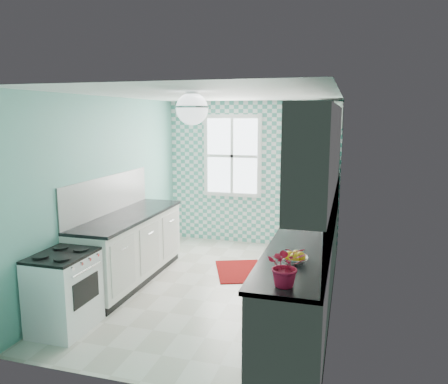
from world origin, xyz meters
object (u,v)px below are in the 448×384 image
(ceiling_light, at_px, (192,108))
(sink, at_px, (314,213))
(microwave, at_px, (316,151))
(potted_plant, at_px, (286,265))
(stove, at_px, (64,291))
(fruit_bowl, at_px, (295,260))
(fridge, at_px, (314,208))

(ceiling_light, distance_m, sink, 2.38)
(microwave, bearing_deg, potted_plant, 91.58)
(stove, xyz_separation_m, fruit_bowl, (2.40, 0.08, 0.54))
(potted_plant, bearing_deg, microwave, 91.36)
(ceiling_light, height_order, fruit_bowl, ceiling_light)
(fruit_bowl, relative_size, potted_plant, 0.69)
(fridge, xyz_separation_m, fruit_bowl, (0.09, -3.23, 0.19))
(stove, bearing_deg, fridge, 56.71)
(sink, height_order, microwave, microwave)
(fruit_bowl, distance_m, microwave, 3.31)
(ceiling_light, height_order, potted_plant, ceiling_light)
(fridge, bearing_deg, fruit_bowl, -86.75)
(fruit_bowl, bearing_deg, microwave, 91.60)
(stove, relative_size, fruit_bowl, 3.47)
(fruit_bowl, bearing_deg, potted_plant, -90.00)
(fridge, relative_size, fruit_bowl, 6.62)
(stove, distance_m, microwave, 4.23)
(fridge, bearing_deg, potted_plant, -86.99)
(sink, height_order, potted_plant, sink)
(fridge, relative_size, sink, 2.92)
(potted_plant, relative_size, microwave, 0.66)
(stove, distance_m, sink, 3.32)
(stove, bearing_deg, microwave, 56.71)
(sink, bearing_deg, stove, -140.74)
(stove, height_order, potted_plant, potted_plant)
(fridge, bearing_deg, stove, -123.24)
(stove, bearing_deg, sink, 44.43)
(fridge, xyz_separation_m, sink, (0.09, -1.08, 0.15))
(fridge, xyz_separation_m, stove, (-2.31, -3.31, -0.35))
(microwave, bearing_deg, stove, 55.33)
(ceiling_light, xyz_separation_m, fruit_bowl, (1.20, -0.63, -1.35))
(stove, height_order, sink, sink)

